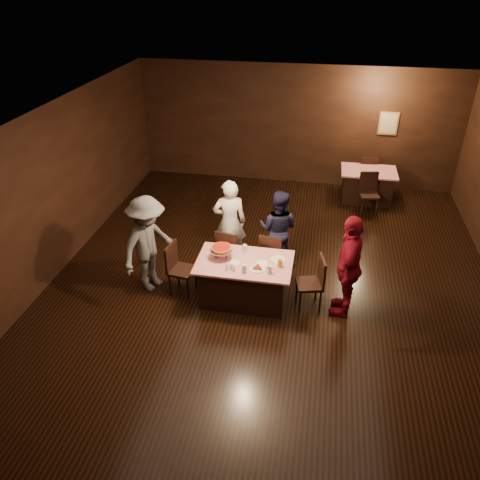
% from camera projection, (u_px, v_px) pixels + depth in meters
% --- Properties ---
extents(room, '(10.00, 10.04, 3.02)m').
position_uv_depth(room, '(274.00, 183.00, 7.21)').
color(room, black).
rests_on(room, ground).
extents(main_table, '(1.60, 1.00, 0.77)m').
position_uv_depth(main_table, '(244.00, 280.00, 8.00)').
color(main_table, '#AA0B1B').
rests_on(main_table, ground).
extents(back_table, '(1.30, 0.90, 0.77)m').
position_uv_depth(back_table, '(367.00, 185.00, 11.36)').
color(back_table, red).
rests_on(back_table, ground).
extents(chair_far_left, '(0.50, 0.50, 0.95)m').
position_uv_depth(chair_far_left, '(230.00, 251.00, 8.65)').
color(chair_far_left, black).
rests_on(chair_far_left, ground).
extents(chair_far_right, '(0.50, 0.50, 0.95)m').
position_uv_depth(chair_far_right, '(273.00, 255.00, 8.52)').
color(chair_far_right, black).
rests_on(chair_far_right, ground).
extents(chair_end_left, '(0.48, 0.48, 0.95)m').
position_uv_depth(chair_end_left, '(182.00, 269.00, 8.12)').
color(chair_end_left, black).
rests_on(chair_end_left, ground).
extents(chair_end_right, '(0.51, 0.51, 0.95)m').
position_uv_depth(chair_end_right, '(309.00, 283.00, 7.78)').
color(chair_end_right, black).
rests_on(chair_end_right, ground).
extents(chair_back_near, '(0.49, 0.49, 0.95)m').
position_uv_depth(chair_back_near, '(369.00, 194.00, 10.72)').
color(chair_back_near, black).
rests_on(chair_back_near, ground).
extents(chair_back_far, '(0.46, 0.46, 0.95)m').
position_uv_depth(chair_back_far, '(366.00, 172.00, 11.82)').
color(chair_back_far, black).
rests_on(chair_back_far, ground).
extents(diner_white_jacket, '(0.70, 0.54, 1.71)m').
position_uv_depth(diner_white_jacket, '(230.00, 222.00, 8.79)').
color(diner_white_jacket, white).
rests_on(diner_white_jacket, ground).
extents(diner_navy_hoodie, '(0.84, 0.71, 1.55)m').
position_uv_depth(diner_navy_hoodie, '(278.00, 229.00, 8.74)').
color(diner_navy_hoodie, '#181832').
rests_on(diner_navy_hoodie, ground).
extents(diner_grey_knit, '(1.09, 1.32, 1.78)m').
position_uv_depth(diner_grey_knit, '(148.00, 244.00, 8.05)').
color(diner_grey_knit, '#5A5B60').
rests_on(diner_grey_knit, ground).
extents(diner_red_shirt, '(0.59, 1.11, 1.80)m').
position_uv_depth(diner_red_shirt, '(349.00, 266.00, 7.45)').
color(diner_red_shirt, maroon).
rests_on(diner_red_shirt, ground).
extents(pizza_stand, '(0.38, 0.38, 0.22)m').
position_uv_depth(pizza_stand, '(221.00, 249.00, 7.81)').
color(pizza_stand, black).
rests_on(pizza_stand, main_table).
extents(plate_with_slice, '(0.25, 0.25, 0.06)m').
position_uv_depth(plate_with_slice, '(258.00, 268.00, 7.60)').
color(plate_with_slice, white).
rests_on(plate_with_slice, main_table).
extents(plate_empty, '(0.25, 0.25, 0.01)m').
position_uv_depth(plate_empty, '(278.00, 260.00, 7.84)').
color(plate_empty, white).
rests_on(plate_empty, main_table).
extents(glass_front_left, '(0.08, 0.08, 0.14)m').
position_uv_depth(glass_front_left, '(244.00, 269.00, 7.50)').
color(glass_front_left, silver).
rests_on(glass_front_left, main_table).
extents(glass_front_right, '(0.08, 0.08, 0.14)m').
position_uv_depth(glass_front_right, '(269.00, 269.00, 7.48)').
color(glass_front_right, silver).
rests_on(glass_front_right, main_table).
extents(glass_amber, '(0.08, 0.08, 0.14)m').
position_uv_depth(glass_amber, '(280.00, 263.00, 7.63)').
color(glass_amber, '#BF7F26').
rests_on(glass_amber, main_table).
extents(glass_back, '(0.08, 0.08, 0.14)m').
position_uv_depth(glass_back, '(245.00, 248.00, 8.02)').
color(glass_back, silver).
rests_on(glass_back, main_table).
extents(condiments, '(0.17, 0.10, 0.09)m').
position_uv_depth(condiments, '(230.00, 268.00, 7.56)').
color(condiments, silver).
rests_on(condiments, main_table).
extents(napkin_center, '(0.19, 0.19, 0.01)m').
position_uv_depth(napkin_center, '(262.00, 263.00, 7.75)').
color(napkin_center, white).
rests_on(napkin_center, main_table).
extents(napkin_left, '(0.21, 0.21, 0.01)m').
position_uv_depth(napkin_left, '(235.00, 262.00, 7.78)').
color(napkin_left, white).
rests_on(napkin_left, main_table).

